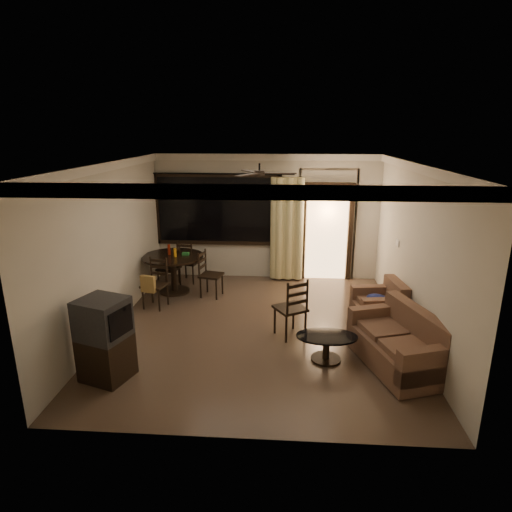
# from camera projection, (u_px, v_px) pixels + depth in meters

# --- Properties ---
(ground) EXTENTS (5.50, 5.50, 0.00)m
(ground) POSITION_uv_depth(u_px,v_px,m) (259.00, 328.00, 7.38)
(ground) COLOR #7F6651
(ground) RESTS_ON ground
(room_shell) EXTENTS (5.50, 6.70, 5.50)m
(room_shell) POSITION_uv_depth(u_px,v_px,m) (294.00, 206.00, 8.52)
(room_shell) COLOR beige
(room_shell) RESTS_ON ground
(dining_table) EXTENTS (1.27, 1.27, 1.01)m
(dining_table) POSITION_uv_depth(u_px,v_px,m) (173.00, 263.00, 8.89)
(dining_table) COLOR black
(dining_table) RESTS_ON ground
(dining_chair_west) EXTENTS (0.50, 0.50, 0.95)m
(dining_chair_west) POSITION_uv_depth(u_px,v_px,m) (170.00, 276.00, 9.17)
(dining_chair_west) COLOR black
(dining_chair_west) RESTS_ON ground
(dining_chair_east) EXTENTS (0.50, 0.50, 0.95)m
(dining_chair_east) POSITION_uv_depth(u_px,v_px,m) (211.00, 283.00, 8.76)
(dining_chair_east) COLOR black
(dining_chair_east) RESTS_ON ground
(dining_chair_south) EXTENTS (0.50, 0.55, 0.95)m
(dining_chair_south) POSITION_uv_depth(u_px,v_px,m) (155.00, 292.00, 8.19)
(dining_chair_south) COLOR black
(dining_chair_south) RESTS_ON ground
(dining_chair_north) EXTENTS (0.50, 0.50, 0.95)m
(dining_chair_north) POSITION_uv_depth(u_px,v_px,m) (189.00, 270.00, 9.60)
(dining_chair_north) COLOR black
(dining_chair_north) RESTS_ON ground
(tv_cabinet) EXTENTS (0.75, 0.71, 1.16)m
(tv_cabinet) POSITION_uv_depth(u_px,v_px,m) (105.00, 339.00, 5.77)
(tv_cabinet) COLOR black
(tv_cabinet) RESTS_ON ground
(sofa) EXTENTS (1.26, 1.73, 0.83)m
(sofa) POSITION_uv_depth(u_px,v_px,m) (401.00, 345.00, 6.12)
(sofa) COLOR #40211D
(sofa) RESTS_ON ground
(armchair) EXTENTS (0.88, 0.88, 0.79)m
(armchair) POSITION_uv_depth(u_px,v_px,m) (381.00, 308.00, 7.42)
(armchair) COLOR #40211D
(armchair) RESTS_ON ground
(coffee_table) EXTENTS (0.90, 0.54, 0.40)m
(coffee_table) POSITION_uv_depth(u_px,v_px,m) (326.00, 344.00, 6.30)
(coffee_table) COLOR black
(coffee_table) RESTS_ON ground
(side_chair) EXTENTS (0.62, 0.62, 1.02)m
(side_chair) POSITION_uv_depth(u_px,v_px,m) (290.00, 319.00, 7.04)
(side_chair) COLOR black
(side_chair) RESTS_ON ground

